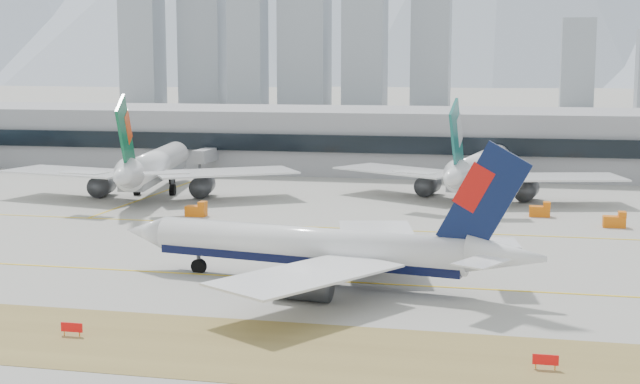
% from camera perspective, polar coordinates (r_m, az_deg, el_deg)
% --- Properties ---
extents(ground, '(3000.00, 3000.00, 0.00)m').
position_cam_1_polar(ground, '(114.36, -2.74, -4.94)').
color(ground, gray).
rests_on(ground, ground).
extents(taxiing_airliner, '(53.29, 45.83, 17.97)m').
position_cam_1_polar(taxiing_airliner, '(105.39, 0.11, -3.64)').
color(taxiing_airliner, white).
rests_on(taxiing_airliner, ground).
extents(widebody_eva, '(58.54, 58.00, 21.20)m').
position_cam_1_polar(widebody_eva, '(180.42, -10.64, 1.54)').
color(widebody_eva, white).
rests_on(widebody_eva, ground).
extents(widebody_cathay, '(57.01, 56.32, 20.54)m').
position_cam_1_polar(widebody_cathay, '(178.00, 10.07, 1.41)').
color(widebody_cathay, white).
rests_on(widebody_cathay, ground).
extents(terminal, '(280.00, 43.10, 15.00)m').
position_cam_1_polar(terminal, '(225.00, 4.94, 3.39)').
color(terminal, gray).
rests_on(terminal, ground).
extents(hold_sign_left, '(2.20, 0.15, 1.35)m').
position_cam_1_polar(hold_sign_left, '(89.46, -15.61, -8.35)').
color(hold_sign_left, red).
rests_on(hold_sign_left, ground).
extents(hold_sign_right, '(2.20, 0.15, 1.35)m').
position_cam_1_polar(hold_sign_right, '(79.54, 14.24, -10.38)').
color(hold_sign_right, red).
rests_on(hold_sign_right, ground).
extents(gse_extra, '(3.55, 2.00, 2.60)m').
position_cam_1_polar(gse_extra, '(150.76, 18.37, -1.77)').
color(gse_extra, orange).
rests_on(gse_extra, ground).
extents(gse_c, '(3.55, 2.00, 2.60)m').
position_cam_1_polar(gse_c, '(157.90, 13.94, -1.16)').
color(gse_c, orange).
rests_on(gse_c, ground).
extents(gse_b, '(3.55, 2.00, 2.60)m').
position_cam_1_polar(gse_b, '(155.08, -7.88, -1.16)').
color(gse_b, orange).
rests_on(gse_b, ground).
extents(city_skyline, '(342.00, 49.80, 140.00)m').
position_cam_1_polar(city_skyline, '(577.70, -1.20, 10.45)').
color(city_skyline, '#89929D').
rests_on(city_skyline, ground).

